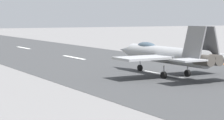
{
  "coord_description": "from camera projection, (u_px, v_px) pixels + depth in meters",
  "views": [
    {
      "loc": [
        -42.23,
        29.85,
        6.58
      ],
      "look_at": [
        -2.0,
        7.79,
        2.2
      ],
      "focal_mm": 74.4,
      "sensor_mm": 36.0,
      "label": 1
    }
  ],
  "objects": [
    {
      "name": "runway_strip",
      "position": [
        165.0,
        75.0,
        51.76
      ],
      "size": [
        240.0,
        26.0,
        0.02
      ],
      "color": "#393A3C",
      "rests_on": "ground"
    },
    {
      "name": "ground_plane",
      "position": [
        164.0,
        75.0,
        51.78
      ],
      "size": [
        400.0,
        400.0,
        0.0
      ],
      "primitive_type": "plane",
      "color": "slate"
    },
    {
      "name": "crew_person",
      "position": [
        175.0,
        58.0,
        63.88
      ],
      "size": [
        0.49,
        0.59,
        1.64
      ],
      "color": "#1E2338",
      "rests_on": "ground"
    },
    {
      "name": "fighter_jet",
      "position": [
        166.0,
        54.0,
        50.76
      ],
      "size": [
        17.67,
        13.0,
        5.59
      ],
      "color": "#9A9C9F",
      "rests_on": "ground"
    }
  ]
}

